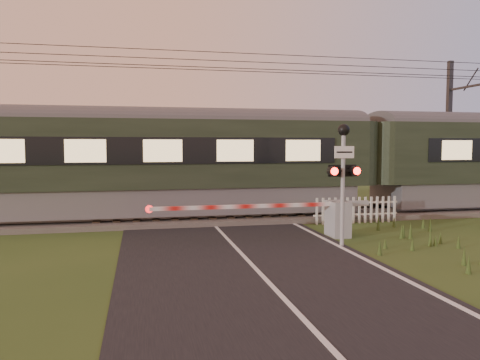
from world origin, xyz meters
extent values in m
plane|color=#2D461B|center=(0.00, 0.00, 0.00)|extent=(160.00, 160.00, 0.00)
cube|color=black|center=(0.00, 0.00, 0.01)|extent=(6.00, 140.00, 0.02)
cube|color=#47423D|center=(0.00, 6.50, 0.06)|extent=(140.00, 3.40, 0.24)
cube|color=slate|center=(0.00, 5.78, 0.26)|extent=(140.00, 0.08, 0.14)
cube|color=slate|center=(0.00, 7.22, 0.26)|extent=(140.00, 0.08, 0.14)
cube|color=#2D2116|center=(0.00, 6.50, 0.19)|extent=(0.24, 2.20, 0.06)
cylinder|color=black|center=(0.00, 6.20, 5.50)|extent=(120.00, 0.02, 0.02)
cylinder|color=black|center=(0.00, 6.80, 5.50)|extent=(120.00, 0.02, 0.02)
cylinder|color=black|center=(0.00, 6.50, 6.10)|extent=(120.00, 0.02, 0.02)
cylinder|color=black|center=(0.00, 6.50, 5.80)|extent=(120.00, 0.02, 0.02)
cube|color=slate|center=(-4.14, 6.50, 0.80)|extent=(18.91, 2.50, 0.94)
cube|color=black|center=(-4.14, 6.50, 2.44)|extent=(19.70, 2.72, 2.35)
cylinder|color=#4C4C4F|center=(-4.14, 6.50, 3.61)|extent=(19.70, 0.95, 0.95)
cube|color=#FFD893|center=(-4.14, 5.09, 2.56)|extent=(16.94, 0.04, 0.73)
cube|color=gray|center=(3.33, 2.50, 0.53)|extent=(0.53, 0.82, 1.06)
cylinder|color=gray|center=(3.19, 2.50, 0.53)|extent=(0.12, 0.12, 1.06)
cube|color=gray|center=(3.86, 2.50, 0.98)|extent=(0.87, 0.15, 0.15)
cube|color=red|center=(0.48, 2.50, 0.98)|extent=(5.41, 0.11, 0.11)
cylinder|color=red|center=(-2.22, 2.50, 0.98)|extent=(0.21, 0.04, 0.21)
cylinder|color=gray|center=(2.87, 1.18, 1.50)|extent=(0.11, 0.11, 3.00)
cube|color=white|center=(2.87, 1.12, 2.55)|extent=(0.55, 0.03, 0.32)
sphere|color=black|center=(2.87, 1.18, 3.14)|extent=(0.32, 0.32, 0.32)
cube|color=black|center=(2.87, 1.18, 2.05)|extent=(0.75, 0.06, 0.06)
cylinder|color=#FF140C|center=(2.55, 1.00, 2.05)|extent=(0.20, 0.02, 0.20)
cylinder|color=#FF140C|center=(3.19, 1.00, 2.05)|extent=(0.20, 0.02, 0.20)
cube|color=black|center=(2.87, 1.23, 2.05)|extent=(0.80, 0.02, 0.32)
cube|color=silver|center=(4.96, 4.63, 0.31)|extent=(3.17, 0.04, 0.06)
cube|color=silver|center=(4.96, 4.63, 0.72)|extent=(3.17, 0.04, 0.06)
cube|color=#2D2D30|center=(11.57, 8.80, 3.31)|extent=(0.21, 0.21, 6.61)
cube|color=#2D2D30|center=(11.57, 7.65, 5.29)|extent=(0.09, 2.40, 0.09)
camera|label=1|loc=(-2.45, -10.47, 2.71)|focal=35.00mm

